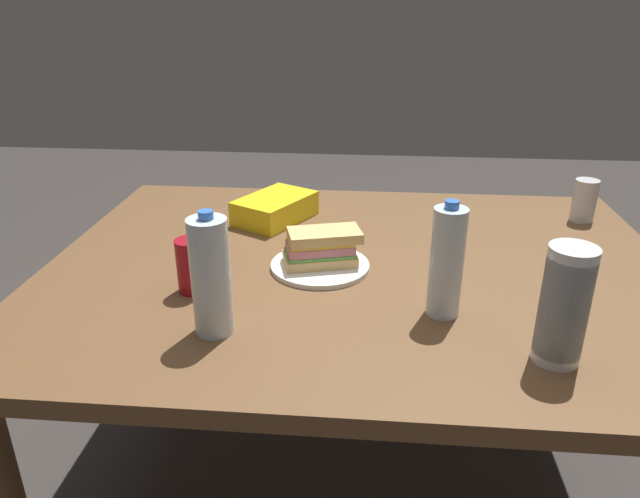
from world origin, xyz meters
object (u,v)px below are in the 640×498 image
object	(u,v)px
chip_bag	(275,208)
water_bottle_spare	(211,277)
plastic_cup_stack	(564,306)
dining_table	(358,294)
paper_plate	(320,266)
sandwich	(321,247)
water_bottle_tall	(447,262)
soda_can_red	(192,266)
soda_can_silver	(584,200)

from	to	relation	value
chip_bag	water_bottle_spare	bearing A→B (deg)	-152.78
plastic_cup_stack	water_bottle_spare	bearing A→B (deg)	176.23
dining_table	paper_plate	world-z (taller)	paper_plate
sandwich	chip_bag	distance (m)	0.35
paper_plate	sandwich	size ratio (longest dim) A/B	1.20
water_bottle_tall	sandwich	bearing A→B (deg)	143.65
soda_can_red	chip_bag	size ratio (longest dim) A/B	0.53
sandwich	water_bottle_tall	distance (m)	0.34
chip_bag	water_bottle_spare	world-z (taller)	water_bottle_spare
water_bottle_spare	chip_bag	bearing A→B (deg)	88.07
sandwich	chip_bag	xyz separation A→B (m)	(-0.16, 0.31, -0.02)
sandwich	plastic_cup_stack	distance (m)	0.57
sandwich	water_bottle_spare	distance (m)	0.36
paper_plate	dining_table	bearing A→B (deg)	19.46
sandwich	soda_can_silver	world-z (taller)	soda_can_silver
water_bottle_spare	soda_can_silver	xyz separation A→B (m)	(0.91, 0.69, -0.06)
chip_bag	soda_can_red	bearing A→B (deg)	-164.44
water_bottle_spare	soda_can_silver	distance (m)	1.14
water_bottle_tall	plastic_cup_stack	bearing A→B (deg)	-39.17
soda_can_red	soda_can_silver	world-z (taller)	same
dining_table	plastic_cup_stack	world-z (taller)	plastic_cup_stack
dining_table	soda_can_silver	bearing A→B (deg)	29.30
paper_plate	soda_can_silver	distance (m)	0.83
chip_bag	water_bottle_tall	distance (m)	0.67
sandwich	chip_bag	world-z (taller)	sandwich
dining_table	water_bottle_spare	distance (m)	0.48
chip_bag	soda_can_silver	xyz separation A→B (m)	(0.89, 0.07, 0.03)
dining_table	chip_bag	distance (m)	0.40
dining_table	plastic_cup_stack	xyz separation A→B (m)	(0.36, -0.38, 0.19)
water_bottle_tall	water_bottle_spare	bearing A→B (deg)	-166.33
paper_plate	water_bottle_tall	size ratio (longest dim) A/B	0.97
water_bottle_tall	paper_plate	bearing A→B (deg)	144.35
chip_bag	soda_can_silver	distance (m)	0.89
paper_plate	water_bottle_tall	distance (m)	0.35
soda_can_silver	water_bottle_spare	bearing A→B (deg)	-142.64
dining_table	water_bottle_spare	size ratio (longest dim) A/B	6.08
plastic_cup_stack	soda_can_silver	size ratio (longest dim) A/B	1.81
water_bottle_spare	soda_can_silver	size ratio (longest dim) A/B	2.05
dining_table	paper_plate	bearing A→B (deg)	-160.54
sandwich	soda_can_red	distance (m)	0.31
paper_plate	plastic_cup_stack	bearing A→B (deg)	-37.12
water_bottle_spare	sandwich	bearing A→B (deg)	59.17
water_bottle_tall	soda_can_silver	xyz separation A→B (m)	(0.46, 0.58, -0.06)
chip_bag	plastic_cup_stack	world-z (taller)	plastic_cup_stack
water_bottle_tall	water_bottle_spare	size ratio (longest dim) A/B	0.98
sandwich	soda_can_red	xyz separation A→B (m)	(-0.27, -0.14, 0.01)
sandwich	soda_can_red	world-z (taller)	soda_can_red
soda_can_red	plastic_cup_stack	size ratio (longest dim) A/B	0.55
paper_plate	chip_bag	world-z (taller)	chip_bag
sandwich	plastic_cup_stack	xyz separation A→B (m)	(0.45, -0.35, 0.06)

